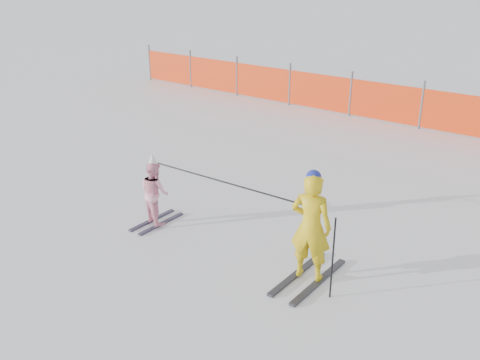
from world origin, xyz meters
name	(u,v)px	position (x,y,z in m)	size (l,w,h in m)	color
ground	(220,251)	(0.00, 0.00, 0.00)	(120.00, 120.00, 0.00)	white
adult	(311,227)	(1.44, 0.17, 0.80)	(0.62, 1.37, 1.61)	black
child	(155,192)	(-1.44, 0.08, 0.57)	(0.60, 0.98, 1.24)	black
ski_poles	(254,203)	(0.58, 0.08, 0.93)	(3.21, 0.22, 1.15)	black
safety_fence	(329,93)	(-2.63, 8.02, 0.56)	(14.72, 0.06, 1.25)	#595960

